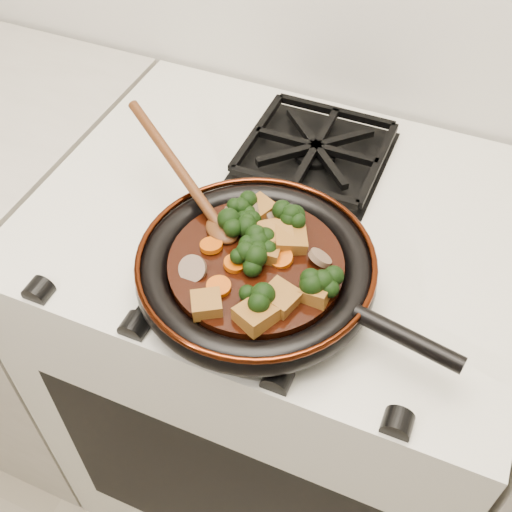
% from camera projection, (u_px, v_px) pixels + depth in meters
% --- Properties ---
extents(stove, '(0.76, 0.60, 0.90)m').
position_uv_depth(stove, '(277.00, 367.00, 1.32)').
color(stove, beige).
rests_on(stove, ground).
extents(burner_grate_front, '(0.23, 0.23, 0.03)m').
position_uv_depth(burner_grate_front, '(248.00, 270.00, 0.89)').
color(burner_grate_front, black).
rests_on(burner_grate_front, stove).
extents(burner_grate_back, '(0.23, 0.23, 0.03)m').
position_uv_depth(burner_grate_back, '(315.00, 151.00, 1.06)').
color(burner_grate_back, black).
rests_on(burner_grate_back, stove).
extents(skillet, '(0.44, 0.32, 0.05)m').
position_uv_depth(skillet, '(257.00, 270.00, 0.85)').
color(skillet, black).
rests_on(skillet, burner_grate_front).
extents(braising_sauce, '(0.23, 0.23, 0.02)m').
position_uv_depth(braising_sauce, '(256.00, 267.00, 0.84)').
color(braising_sauce, black).
rests_on(braising_sauce, skillet).
extents(tofu_cube_0, '(0.05, 0.05, 0.02)m').
position_uv_depth(tofu_cube_0, '(207.00, 304.00, 0.78)').
color(tofu_cube_0, brown).
rests_on(tofu_cube_0, braising_sauce).
extents(tofu_cube_1, '(0.04, 0.04, 0.03)m').
position_uv_depth(tofu_cube_1, '(316.00, 291.00, 0.79)').
color(tofu_cube_1, brown).
rests_on(tofu_cube_1, braising_sauce).
extents(tofu_cube_2, '(0.06, 0.06, 0.03)m').
position_uv_depth(tofu_cube_2, '(276.00, 236.00, 0.85)').
color(tofu_cube_2, brown).
rests_on(tofu_cube_2, braising_sauce).
extents(tofu_cube_3, '(0.04, 0.04, 0.02)m').
position_uv_depth(tofu_cube_3, '(266.00, 252.00, 0.84)').
color(tofu_cube_3, brown).
rests_on(tofu_cube_3, braising_sauce).
extents(tofu_cube_4, '(0.05, 0.05, 0.02)m').
position_uv_depth(tofu_cube_4, '(280.00, 298.00, 0.79)').
color(tofu_cube_4, brown).
rests_on(tofu_cube_4, braising_sauce).
extents(tofu_cube_5, '(0.06, 0.06, 0.03)m').
position_uv_depth(tofu_cube_5, '(272.00, 236.00, 0.86)').
color(tofu_cube_5, brown).
rests_on(tofu_cube_5, braising_sauce).
extents(tofu_cube_6, '(0.05, 0.05, 0.03)m').
position_uv_depth(tofu_cube_6, '(260.00, 209.00, 0.89)').
color(tofu_cube_6, brown).
rests_on(tofu_cube_6, braising_sauce).
extents(tofu_cube_7, '(0.06, 0.06, 0.03)m').
position_uv_depth(tofu_cube_7, '(290.00, 240.00, 0.85)').
color(tofu_cube_7, brown).
rests_on(tofu_cube_7, braising_sauce).
extents(tofu_cube_8, '(0.06, 0.06, 0.03)m').
position_uv_depth(tofu_cube_8, '(256.00, 315.00, 0.77)').
color(tofu_cube_8, brown).
rests_on(tofu_cube_8, braising_sauce).
extents(broccoli_floret_0, '(0.07, 0.07, 0.07)m').
position_uv_depth(broccoli_floret_0, '(322.00, 283.00, 0.80)').
color(broccoli_floret_0, black).
rests_on(broccoli_floret_0, braising_sauce).
extents(broccoli_floret_1, '(0.09, 0.08, 0.06)m').
position_uv_depth(broccoli_floret_1, '(246.00, 261.00, 0.82)').
color(broccoli_floret_1, black).
rests_on(broccoli_floret_1, braising_sauce).
extents(broccoli_floret_2, '(0.08, 0.08, 0.07)m').
position_uv_depth(broccoli_floret_2, '(243.00, 210.00, 0.89)').
color(broccoli_floret_2, black).
rests_on(broccoli_floret_2, braising_sauce).
extents(broccoli_floret_3, '(0.09, 0.09, 0.06)m').
position_uv_depth(broccoli_floret_3, '(251.00, 303.00, 0.78)').
color(broccoli_floret_3, black).
rests_on(broccoli_floret_3, braising_sauce).
extents(broccoli_floret_4, '(0.08, 0.08, 0.06)m').
position_uv_depth(broccoli_floret_4, '(291.00, 217.00, 0.87)').
color(broccoli_floret_4, black).
rests_on(broccoli_floret_4, braising_sauce).
extents(broccoli_floret_5, '(0.09, 0.09, 0.07)m').
position_uv_depth(broccoli_floret_5, '(259.00, 246.00, 0.84)').
color(broccoli_floret_5, black).
rests_on(broccoli_floret_5, braising_sauce).
extents(broccoli_floret_6, '(0.09, 0.10, 0.08)m').
position_uv_depth(broccoli_floret_6, '(238.00, 225.00, 0.86)').
color(broccoli_floret_6, black).
rests_on(broccoli_floret_6, braising_sauce).
extents(carrot_coin_0, '(0.03, 0.03, 0.01)m').
position_uv_depth(carrot_coin_0, '(219.00, 287.00, 0.80)').
color(carrot_coin_0, '#BA4705').
rests_on(carrot_coin_0, braising_sauce).
extents(carrot_coin_1, '(0.03, 0.03, 0.01)m').
position_uv_depth(carrot_coin_1, '(271.00, 227.00, 0.87)').
color(carrot_coin_1, '#BA4705').
rests_on(carrot_coin_1, braising_sauce).
extents(carrot_coin_2, '(0.03, 0.03, 0.02)m').
position_uv_depth(carrot_coin_2, '(281.00, 258.00, 0.83)').
color(carrot_coin_2, '#BA4705').
rests_on(carrot_coin_2, braising_sauce).
extents(carrot_coin_3, '(0.03, 0.03, 0.01)m').
position_uv_depth(carrot_coin_3, '(211.00, 246.00, 0.85)').
color(carrot_coin_3, '#BA4705').
rests_on(carrot_coin_3, braising_sauce).
extents(carrot_coin_4, '(0.03, 0.03, 0.01)m').
position_uv_depth(carrot_coin_4, '(234.00, 264.00, 0.83)').
color(carrot_coin_4, '#BA4705').
rests_on(carrot_coin_4, braising_sauce).
extents(carrot_coin_5, '(0.03, 0.03, 0.01)m').
position_uv_depth(carrot_coin_5, '(260.00, 251.00, 0.84)').
color(carrot_coin_5, '#BA4705').
rests_on(carrot_coin_5, braising_sauce).
extents(mushroom_slice_0, '(0.04, 0.04, 0.02)m').
position_uv_depth(mushroom_slice_0, '(277.00, 216.00, 0.88)').
color(mushroom_slice_0, brown).
rests_on(mushroom_slice_0, braising_sauce).
extents(mushroom_slice_1, '(0.04, 0.04, 0.03)m').
position_uv_depth(mushroom_slice_1, '(234.00, 216.00, 0.88)').
color(mushroom_slice_1, brown).
rests_on(mushroom_slice_1, braising_sauce).
extents(mushroom_slice_2, '(0.04, 0.04, 0.03)m').
position_uv_depth(mushroom_slice_2, '(261.00, 213.00, 0.89)').
color(mushroom_slice_2, brown).
rests_on(mushroom_slice_2, braising_sauce).
extents(mushroom_slice_3, '(0.04, 0.03, 0.03)m').
position_uv_depth(mushroom_slice_3, '(193.00, 269.00, 0.82)').
color(mushroom_slice_3, brown).
rests_on(mushroom_slice_3, braising_sauce).
extents(mushroom_slice_4, '(0.04, 0.04, 0.03)m').
position_uv_depth(mushroom_slice_4, '(320.00, 258.00, 0.83)').
color(mushroom_slice_4, brown).
rests_on(mushroom_slice_4, braising_sauce).
extents(wooden_spoon, '(0.15, 0.11, 0.25)m').
position_uv_depth(wooden_spoon, '(194.00, 191.00, 0.89)').
color(wooden_spoon, '#4F2811').
rests_on(wooden_spoon, braising_sauce).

